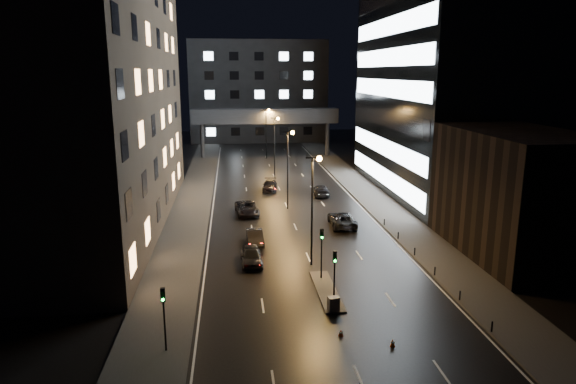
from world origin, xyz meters
name	(u,v)px	position (x,y,z in m)	size (l,w,h in m)	color
ground	(279,188)	(0.00, 40.00, 0.00)	(160.00, 160.00, 0.00)	black
sidewalk_left	(194,198)	(-12.50, 35.00, 0.07)	(5.00, 110.00, 0.15)	#383533
sidewalk_right	(368,193)	(12.50, 35.00, 0.07)	(5.00, 110.00, 0.15)	#383533
building_left	(87,47)	(-22.50, 24.00, 20.00)	(15.00, 48.00, 40.00)	#2D2319
building_right_low	(517,194)	(20.00, 9.00, 6.00)	(10.00, 18.00, 12.00)	black
building_right_glass	(458,34)	(25.00, 36.00, 22.50)	(20.00, 36.00, 45.00)	black
building_far	(258,91)	(0.00, 98.00, 12.50)	(34.00, 14.00, 25.00)	#333335
skybridge	(265,117)	(0.00, 70.00, 8.34)	(30.00, 3.00, 10.00)	#333335
median_island	(326,291)	(0.30, 2.00, 0.07)	(1.60, 8.00, 0.15)	#383533
traffic_signal_near	(322,245)	(0.30, 4.49, 3.09)	(0.28, 0.34, 4.40)	black
traffic_signal_far	(335,270)	(0.30, -1.01, 3.09)	(0.28, 0.34, 4.40)	black
traffic_signal_corner	(164,310)	(-11.50, -6.01, 2.94)	(0.28, 0.34, 4.40)	black
bollard_row	(424,262)	(10.20, 6.50, 0.45)	(0.12, 25.12, 0.90)	black
streetlight_near	(314,196)	(0.16, 8.00, 6.50)	(1.45, 0.50, 10.15)	black
streetlight_mid_a	(289,159)	(0.16, 28.00, 6.50)	(1.45, 0.50, 10.15)	black
streetlight_mid_b	(275,139)	(0.16, 48.00, 6.50)	(1.45, 0.50, 10.15)	black
streetlight_far	(267,127)	(0.16, 68.00, 6.50)	(1.45, 0.50, 10.15)	black
car_away_a	(251,256)	(-5.49, 8.75, 0.81)	(1.91, 4.76, 1.62)	black
car_away_b	(255,237)	(-4.89, 14.45, 0.74)	(1.57, 4.50, 1.48)	black
car_away_c	(247,208)	(-5.36, 25.88, 0.79)	(2.61, 5.67, 1.58)	black
car_away_d	(270,186)	(-1.50, 38.83, 0.75)	(2.09, 5.14, 1.49)	black
car_toward_a	(342,219)	(5.37, 19.64, 0.82)	(2.71, 5.87, 1.63)	black
car_toward_b	(321,190)	(5.54, 34.86, 0.75)	(2.10, 5.17, 1.50)	black
utility_cabinet	(333,304)	(0.13, -1.70, 0.69)	(0.81, 0.56, 1.07)	#535356
cone_a	(341,333)	(-0.04, -5.16, 0.22)	(0.35, 0.35, 0.45)	#FF530D
cone_b	(393,343)	(3.00, -6.88, 0.26)	(0.34, 0.34, 0.53)	#FF670D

